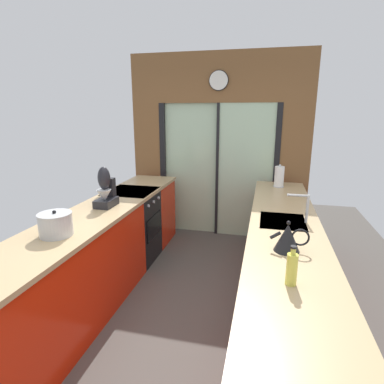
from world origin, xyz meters
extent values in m
cube|color=#4C4742|center=(0.00, 0.60, -0.01)|extent=(5.04, 7.60, 0.02)
cube|color=brown|center=(0.00, 2.40, 2.35)|extent=(2.64, 0.08, 0.70)
cube|color=#B2D1AD|center=(-0.42, 2.42, 1.00)|extent=(0.80, 0.02, 2.00)
cube|color=#B2D1AD|center=(0.42, 2.38, 1.00)|extent=(0.80, 0.02, 2.00)
cube|color=black|center=(-0.86, 2.40, 1.00)|extent=(0.08, 0.10, 2.00)
cube|color=black|center=(0.86, 2.40, 1.00)|extent=(0.08, 0.10, 2.00)
cube|color=black|center=(0.00, 2.40, 1.00)|extent=(0.04, 0.10, 2.00)
cube|color=brown|center=(-1.11, 2.40, 1.00)|extent=(0.42, 0.08, 2.00)
cube|color=brown|center=(1.11, 2.40, 1.00)|extent=(0.42, 0.08, 2.00)
cylinder|color=white|center=(0.00, 2.34, 2.30)|extent=(0.26, 0.03, 0.26)
torus|color=black|center=(0.00, 2.34, 2.30)|extent=(0.28, 0.02, 0.28)
cube|color=red|center=(-0.91, -0.33, 0.44)|extent=(0.58, 2.55, 0.88)
cube|color=red|center=(-0.91, 1.88, 0.44)|extent=(0.58, 0.65, 0.88)
cube|color=tan|center=(-0.91, 0.30, 0.90)|extent=(0.62, 3.80, 0.04)
cube|color=red|center=(0.91, 0.30, 0.44)|extent=(0.58, 3.80, 0.88)
cube|color=tan|center=(0.91, 0.30, 0.90)|extent=(0.62, 3.80, 0.04)
cube|color=#B7BABC|center=(0.89, 0.55, 0.90)|extent=(0.40, 0.48, 0.05)
cylinder|color=#B7BABC|center=(1.09, 0.55, 1.05)|extent=(0.02, 0.02, 0.26)
cylinder|color=#B7BABC|center=(1.00, 0.55, 1.17)|extent=(0.18, 0.02, 0.02)
cube|color=black|center=(-0.91, 1.25, 0.44)|extent=(0.58, 0.60, 0.88)
cube|color=black|center=(-0.61, 1.25, 0.48)|extent=(0.01, 0.48, 0.28)
cube|color=black|center=(-0.91, 1.25, 0.91)|extent=(0.58, 0.60, 0.03)
cylinder|color=#B7BABC|center=(-0.61, 1.07, 0.80)|extent=(0.02, 0.04, 0.04)
cylinder|color=#B7BABC|center=(-0.61, 1.25, 0.80)|extent=(0.02, 0.04, 0.04)
cylinder|color=#B7BABC|center=(-0.61, 1.43, 0.80)|extent=(0.02, 0.04, 0.04)
cube|color=black|center=(-0.89, 0.59, 0.96)|extent=(0.17, 0.26, 0.08)
cube|color=black|center=(-0.89, 0.69, 1.10)|extent=(0.10, 0.08, 0.20)
ellipsoid|color=black|center=(-0.89, 0.58, 1.22)|extent=(0.13, 0.12, 0.24)
cone|color=#B7BABC|center=(-0.89, 0.56, 1.04)|extent=(0.15, 0.15, 0.13)
cylinder|color=#B7BABC|center=(-0.89, -0.22, 1.01)|extent=(0.26, 0.26, 0.17)
cylinder|color=#B7BABC|center=(-0.89, -0.22, 1.10)|extent=(0.26, 0.26, 0.01)
sphere|color=black|center=(-0.89, -0.22, 1.12)|extent=(0.03, 0.03, 0.03)
cone|color=black|center=(0.89, -0.09, 1.02)|extent=(0.18, 0.18, 0.20)
sphere|color=black|center=(0.89, -0.09, 1.13)|extent=(0.03, 0.03, 0.03)
cylinder|color=black|center=(0.81, -0.09, 1.03)|extent=(0.08, 0.02, 0.07)
torus|color=black|center=(0.98, -0.09, 1.03)|extent=(0.13, 0.01, 0.13)
cylinder|color=#D1CC4C|center=(0.89, -0.55, 1.01)|extent=(0.06, 0.06, 0.19)
cylinder|color=#D1CC4C|center=(0.89, -0.55, 1.13)|extent=(0.03, 0.03, 0.04)
cylinder|color=black|center=(0.89, -0.55, 1.15)|extent=(0.04, 0.04, 0.01)
cylinder|color=#B7BABC|center=(0.89, 1.91, 0.93)|extent=(0.14, 0.14, 0.01)
cylinder|color=white|center=(0.89, 1.91, 1.06)|extent=(0.12, 0.12, 0.26)
sphere|color=#B7BABC|center=(0.89, 1.91, 1.20)|extent=(0.03, 0.03, 0.03)
camera|label=1|loc=(0.71, -2.25, 1.89)|focal=29.34mm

